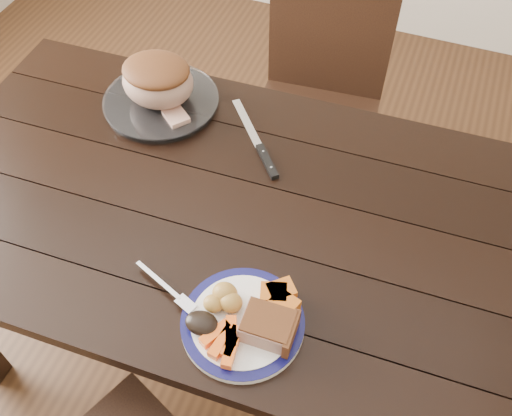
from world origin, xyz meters
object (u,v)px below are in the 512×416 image
(chair_far, at_px, (319,94))
(serving_platter, at_px, (161,102))
(fork, at_px, (169,290))
(carving_knife, at_px, (262,151))
(roast_joint, at_px, (158,82))
(pork_slice, at_px, (268,326))
(dining_table, at_px, (230,228))
(dinner_plate, at_px, (243,323))

(chair_far, bearing_deg, serving_platter, 48.12)
(fork, relative_size, carving_knife, 0.67)
(serving_platter, xyz_separation_m, roast_joint, (0.00, 0.00, 0.07))
(roast_joint, bearing_deg, carving_knife, -12.91)
(pork_slice, distance_m, carving_knife, 0.53)
(dining_table, relative_size, roast_joint, 8.14)
(serving_platter, bearing_deg, dining_table, -40.50)
(dining_table, bearing_deg, pork_slice, -54.23)
(pork_slice, distance_m, roast_joint, 0.77)
(pork_slice, bearing_deg, chair_far, 99.92)
(dinner_plate, bearing_deg, carving_knife, 105.88)
(roast_joint, bearing_deg, dinner_plate, -49.85)
(chair_far, height_order, serving_platter, chair_far)
(chair_far, xyz_separation_m, pork_slice, (0.18, -1.03, 0.27))
(pork_slice, bearing_deg, fork, 176.04)
(dinner_plate, height_order, pork_slice, pork_slice)
(serving_platter, bearing_deg, chair_far, 53.15)
(pork_slice, bearing_deg, carving_knife, 111.82)
(dinner_plate, xyz_separation_m, pork_slice, (0.06, -0.00, 0.04))
(dinner_plate, height_order, roast_joint, roast_joint)
(pork_slice, xyz_separation_m, fork, (-0.23, 0.02, -0.02))
(serving_platter, height_order, roast_joint, roast_joint)
(dinner_plate, relative_size, serving_platter, 0.82)
(dining_table, bearing_deg, chair_far, 87.73)
(chair_far, xyz_separation_m, serving_platter, (-0.35, -0.47, 0.23))
(dining_table, distance_m, chair_far, 0.75)
(dining_table, height_order, dinner_plate, dinner_plate)
(dinner_plate, height_order, fork, fork)
(carving_knife, bearing_deg, serving_platter, -143.34)
(roast_joint, bearing_deg, dining_table, -40.50)
(chair_far, height_order, carving_knife, chair_far)
(dinner_plate, relative_size, roast_joint, 1.30)
(chair_far, bearing_deg, dinner_plate, 91.76)
(fork, bearing_deg, chair_far, 108.24)
(serving_platter, bearing_deg, fork, -61.62)
(pork_slice, distance_m, fork, 0.23)
(chair_far, xyz_separation_m, fork, (-0.05, -1.01, 0.25))
(chair_far, bearing_deg, carving_knife, 83.38)
(dinner_plate, bearing_deg, roast_joint, 130.15)
(roast_joint, bearing_deg, pork_slice, -46.81)
(dinner_plate, bearing_deg, chair_far, 96.80)
(chair_far, height_order, dinner_plate, chair_far)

